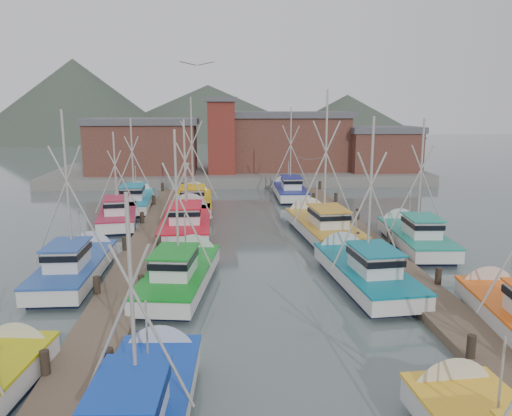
{
  "coord_description": "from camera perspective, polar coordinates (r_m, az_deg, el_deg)",
  "views": [
    {
      "loc": [
        -2.45,
        -23.94,
        8.75
      ],
      "look_at": [
        -0.13,
        6.05,
        2.6
      ],
      "focal_mm": 35.0,
      "sensor_mm": 36.0,
      "label": 1
    }
  ],
  "objects": [
    {
      "name": "lookout_tower",
      "position": [
        57.03,
        -4.0,
        8.31
      ],
      "size": [
        3.6,
        3.6,
        8.5
      ],
      "color": "maroon",
      "rests_on": "quay"
    },
    {
      "name": "ground",
      "position": [
        25.61,
        1.35,
        -8.43
      ],
      "size": [
        260.0,
        260.0,
        0.0
      ],
      "primitive_type": "plane",
      "color": "#445251",
      "rests_on": "ground"
    },
    {
      "name": "boat_8",
      "position": [
        36.05,
        -7.87,
        -1.49
      ],
      "size": [
        3.69,
        10.4,
        8.86
      ],
      "rotation": [
        0.0,
        0.0,
        0.01
      ],
      "color": "black",
      "rests_on": "ground"
    },
    {
      "name": "boat_13",
      "position": [
        48.8,
        3.82,
        2.02
      ],
      "size": [
        3.76,
        8.79,
        9.45
      ],
      "rotation": [
        0.0,
        0.0,
        -0.02
      ],
      "color": "black",
      "rests_on": "ground"
    },
    {
      "name": "boat_5",
      "position": [
        25.79,
        11.95,
        -6.94
      ],
      "size": [
        3.65,
        9.31,
        9.08
      ],
      "rotation": [
        0.0,
        0.0,
        0.08
      ],
      "color": "black",
      "rests_on": "ground"
    },
    {
      "name": "dock_right",
      "position": [
        30.74,
        13.71,
        -4.91
      ],
      "size": [
        2.3,
        46.0,
        1.5
      ],
      "color": "brown",
      "rests_on": "ground"
    },
    {
      "name": "shed_left",
      "position": [
        59.72,
        -12.74,
        7.04
      ],
      "size": [
        12.72,
        8.48,
        6.2
      ],
      "color": "brown",
      "rests_on": "quay"
    },
    {
      "name": "boat_14",
      "position": [
        44.88,
        -13.62,
        0.87
      ],
      "size": [
        3.57,
        9.21,
        8.56
      ],
      "rotation": [
        0.0,
        0.0,
        0.05
      ],
      "color": "black",
      "rests_on": "ground"
    },
    {
      "name": "dock_left",
      "position": [
        29.61,
        -13.13,
        -5.52
      ],
      "size": [
        2.3,
        46.0,
        1.5
      ],
      "color": "brown",
      "rests_on": "ground"
    },
    {
      "name": "gull_far",
      "position": [
        30.09,
        6.28,
        5.6
      ],
      "size": [
        1.55,
        0.65,
        0.24
      ],
      "rotation": [
        0.0,
        0.0,
        -0.26
      ],
      "color": "gray",
      "rests_on": "ground"
    },
    {
      "name": "gull_near",
      "position": [
        23.14,
        -6.76,
        16.02
      ],
      "size": [
        1.55,
        0.63,
        0.24
      ],
      "rotation": [
        0.0,
        0.0,
        0.11
      ],
      "color": "gray",
      "rests_on": "ground"
    },
    {
      "name": "boat_11",
      "position": [
        33.21,
        17.5,
        -3.05
      ],
      "size": [
        3.59,
        8.95,
        8.81
      ],
      "rotation": [
        0.0,
        0.0,
        -0.07
      ],
      "color": "black",
      "rests_on": "ground"
    },
    {
      "name": "boat_9",
      "position": [
        34.73,
        7.39,
        -1.96
      ],
      "size": [
        4.31,
        10.26,
        10.74
      ],
      "rotation": [
        0.0,
        0.0,
        0.08
      ],
      "color": "black",
      "rests_on": "ground"
    },
    {
      "name": "boat_0",
      "position": [
        15.06,
        -12.77,
        -21.19
      ],
      "size": [
        3.06,
        8.45,
        7.41
      ],
      "rotation": [
        0.0,
        0.0,
        -0.06
      ],
      "color": "black",
      "rests_on": "ground"
    },
    {
      "name": "boat_12",
      "position": [
        43.17,
        -7.15,
        0.7
      ],
      "size": [
        4.13,
        9.61,
        10.34
      ],
      "rotation": [
        0.0,
        0.0,
        0.02
      ],
      "color": "black",
      "rests_on": "ground"
    },
    {
      "name": "distant_hills",
      "position": [
        147.15,
        -8.51,
        8.03
      ],
      "size": [
        175.0,
        140.0,
        42.0
      ],
      "color": "#3E483C",
      "rests_on": "ground"
    },
    {
      "name": "shed_right",
      "position": [
        61.31,
        14.19,
        6.61
      ],
      "size": [
        8.48,
        6.36,
        5.2
      ],
      "color": "brown",
      "rests_on": "quay"
    },
    {
      "name": "boat_10",
      "position": [
        39.13,
        -15.47,
        -0.77
      ],
      "size": [
        3.65,
        8.63,
        7.61
      ],
      "rotation": [
        0.0,
        0.0,
        0.14
      ],
      "color": "black",
      "rests_on": "ground"
    },
    {
      "name": "boat_6",
      "position": [
        27.46,
        -19.75,
        -6.23
      ],
      "size": [
        3.78,
        8.6,
        9.31
      ],
      "rotation": [
        0.0,
        0.0,
        -0.01
      ],
      "color": "black",
      "rests_on": "ground"
    },
    {
      "name": "quay",
      "position": [
        61.53,
        -2.11,
        3.94
      ],
      "size": [
        44.0,
        16.0,
        1.2
      ],
      "primitive_type": "cube",
      "color": "slate",
      "rests_on": "ground"
    },
    {
      "name": "boat_4",
      "position": [
        25.09,
        -8.44,
        -7.34
      ],
      "size": [
        3.97,
        9.16,
        8.47
      ],
      "rotation": [
        0.0,
        0.0,
        -0.15
      ],
      "color": "black",
      "rests_on": "ground"
    },
    {
      "name": "shed_center",
      "position": [
        61.65,
        3.5,
        7.76
      ],
      "size": [
        14.84,
        9.54,
        6.9
      ],
      "color": "brown",
      "rests_on": "quay"
    }
  ]
}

